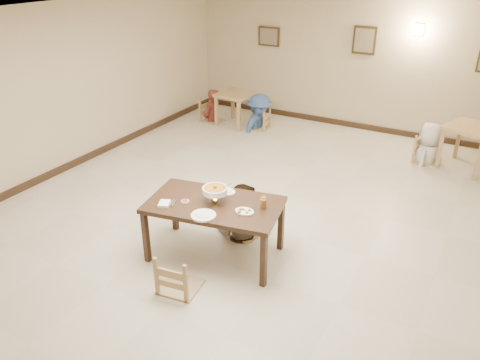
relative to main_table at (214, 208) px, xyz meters
The scene contains 28 objects.
floor 1.22m from the main_table, 87.85° to the left, with size 10.00×10.00×0.00m, color beige.
ceiling 2.47m from the main_table, 87.85° to the left, with size 10.00×10.00×0.00m, color silver.
wall_back 6.03m from the main_table, 89.65° to the left, with size 10.00×10.00×0.00m, color #C7B491.
wall_left 4.15m from the main_table, 166.17° to the left, with size 10.00×10.00×0.00m, color #C7B491.
baseboard_back 5.98m from the main_table, 89.65° to the left, with size 8.00×0.06×0.12m, color black.
baseboard_left 4.11m from the main_table, 166.07° to the left, with size 0.06×10.00×0.12m, color black.
picture_a 6.42m from the main_table, 110.04° to the left, with size 0.55×0.04×0.45m.
picture_b 6.07m from the main_table, 88.68° to the left, with size 0.50×0.04×0.60m.
wall_sconce 6.26m from the main_table, 78.23° to the left, with size 0.16×0.05×0.22m, color #FFD88C.
main_table is the anchor object (origin of this frame).
chair_far 0.75m from the main_table, 82.83° to the left, with size 0.51×0.51×1.08m.
chair_near 0.84m from the main_table, 90.23° to the right, with size 0.47×0.47×1.00m.
main_diner 0.65m from the main_table, 86.13° to the left, with size 0.78×0.61×1.60m, color gray.
curry_warmer 0.26m from the main_table, 82.42° to the left, with size 0.37×0.33×0.29m.
rice_plate_far 0.34m from the main_table, 94.35° to the left, with size 0.28×0.28×0.06m.
rice_plate_near 0.37m from the main_table, 78.98° to the right, with size 0.31×0.31×0.07m.
fried_plate 0.47m from the main_table, ahead, with size 0.25×0.25×0.05m.
chili_dish 0.39m from the main_table, 154.57° to the right, with size 0.10×0.10×0.02m.
napkin_cutlery 0.64m from the main_table, 146.10° to the right, with size 0.23×0.29×0.03m.
drink_glass 0.66m from the main_table, 17.24° to the left, with size 0.08×0.08×0.16m.
bg_table_left 5.33m from the main_table, 116.87° to the left, with size 0.84×0.84×0.77m.
bg_table_right 5.43m from the main_table, 60.86° to the left, with size 1.07×1.07×0.84m.
bg_chair_ll 5.58m from the main_table, 122.85° to the left, with size 0.47×0.47×1.01m.
bg_chair_lr 5.10m from the main_table, 110.60° to the left, with size 0.43×0.43×0.92m.
bg_chair_rl 5.10m from the main_table, 67.30° to the left, with size 0.50×0.50×1.06m.
bg_diner_a 5.57m from the main_table, 122.85° to the left, with size 0.58×0.38×1.59m, color maroon.
bg_diner_b 5.09m from the main_table, 110.60° to the left, with size 1.06×0.61×1.65m, color #375788.
bg_diner_c 5.10m from the main_table, 67.30° to the left, with size 0.78×0.51×1.59m, color silver.
Camera 1 is at (2.86, -5.44, 3.76)m, focal length 35.00 mm.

